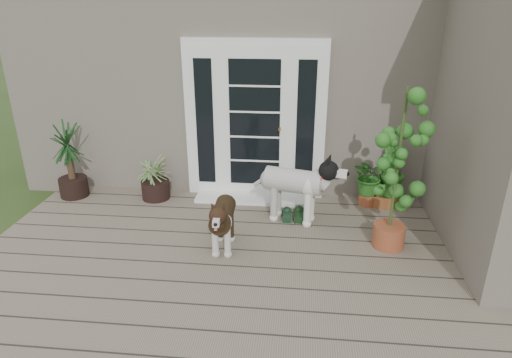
# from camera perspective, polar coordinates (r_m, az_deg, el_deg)

# --- Properties ---
(deck) EXTENTS (6.20, 4.60, 0.12)m
(deck) POSITION_cam_1_polar(r_m,az_deg,el_deg) (4.48, -0.47, -14.30)
(deck) COLOR #6B5B4C
(deck) RESTS_ON ground
(house_main) EXTENTS (7.40, 4.00, 3.10)m
(house_main) POSITION_cam_1_polar(r_m,az_deg,el_deg) (7.92, 2.91, 13.71)
(house_main) COLOR #665E54
(house_main) RESTS_ON ground
(door_unit) EXTENTS (1.90, 0.14, 2.15)m
(door_unit) POSITION_cam_1_polar(r_m,az_deg,el_deg) (6.00, -0.14, 7.49)
(door_unit) COLOR white
(door_unit) RESTS_ON deck
(door_step) EXTENTS (1.60, 0.40, 0.05)m
(door_step) POSITION_cam_1_polar(r_m,az_deg,el_deg) (6.17, -0.32, -2.46)
(door_step) COLOR white
(door_step) RESTS_ON deck
(brindle_dog) EXTENTS (0.35, 0.76, 0.62)m
(brindle_dog) POSITION_cam_1_polar(r_m,az_deg,el_deg) (4.89, -4.28, -5.78)
(brindle_dog) COLOR #312212
(brindle_dog) RESTS_ON deck
(white_dog) EXTENTS (1.02, 0.63, 0.79)m
(white_dog) POSITION_cam_1_polar(r_m,az_deg,el_deg) (5.47, 4.85, -1.66)
(white_dog) COLOR white
(white_dog) RESTS_ON deck
(spider_plant) EXTENTS (0.80, 0.80, 0.69)m
(spider_plant) POSITION_cam_1_polar(r_m,az_deg,el_deg) (6.25, -12.99, 0.50)
(spider_plant) COLOR #879F62
(spider_plant) RESTS_ON deck
(yucca) EXTENTS (0.92, 0.92, 1.07)m
(yucca) POSITION_cam_1_polar(r_m,az_deg,el_deg) (6.63, -22.97, 2.24)
(yucca) COLOR black
(yucca) RESTS_ON deck
(herb_a) EXTENTS (0.65, 0.65, 0.62)m
(herb_a) POSITION_cam_1_polar(r_m,az_deg,el_deg) (6.10, 14.40, -0.58)
(herb_a) COLOR #255518
(herb_a) RESTS_ON deck
(herb_b) EXTENTS (0.54, 0.54, 0.63)m
(herb_b) POSITION_cam_1_polar(r_m,az_deg,el_deg) (6.15, 16.92, -0.62)
(herb_b) COLOR #265317
(herb_b) RESTS_ON deck
(herb_c) EXTENTS (0.34, 0.34, 0.48)m
(herb_c) POSITION_cam_1_polar(r_m,az_deg,el_deg) (6.16, 15.93, -1.23)
(herb_c) COLOR #28611B
(herb_c) RESTS_ON deck
(sapling) EXTENTS (0.66, 0.66, 1.87)m
(sapling) POSITION_cam_1_polar(r_m,az_deg,el_deg) (4.90, 17.78, 1.23)
(sapling) COLOR #214C15
(sapling) RESTS_ON deck
(clog_left) EXTENTS (0.16, 0.32, 0.09)m
(clog_left) POSITION_cam_1_polar(r_m,az_deg,el_deg) (5.67, 4.01, -4.64)
(clog_left) COLOR black
(clog_left) RESTS_ON deck
(clog_right) EXTENTS (0.16, 0.35, 0.10)m
(clog_right) POSITION_cam_1_polar(r_m,az_deg,el_deg) (5.67, 5.58, -4.60)
(clog_right) COLOR black
(clog_right) RESTS_ON deck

